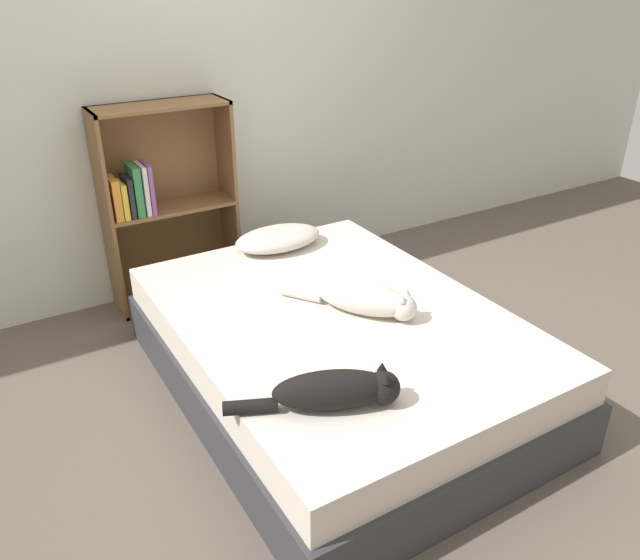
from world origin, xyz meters
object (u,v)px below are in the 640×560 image
(cat_dark, at_px, (337,390))
(bed, at_px, (336,351))
(bookshelf, at_px, (162,203))
(pillow, at_px, (278,238))
(cat_light, at_px, (364,299))

(cat_dark, bearing_deg, bed, 81.74)
(cat_dark, bearing_deg, bookshelf, 114.00)
(pillow, xyz_separation_m, cat_dark, (-0.45, -1.31, 0.01))
(cat_light, relative_size, cat_dark, 0.99)
(cat_dark, xyz_separation_m, bookshelf, (-0.00, 1.81, 0.12))
(cat_dark, bearing_deg, pillow, 94.71)
(pillow, bearing_deg, cat_dark, -109.13)
(bed, distance_m, pillow, 0.81)
(cat_dark, bearing_deg, cat_light, 71.33)
(pillow, bearing_deg, bed, -98.19)
(bed, height_order, cat_light, cat_light)
(bed, xyz_separation_m, cat_dark, (-0.34, -0.55, 0.27))
(cat_light, xyz_separation_m, bookshelf, (-0.45, 1.32, 0.12))
(bookshelf, bearing_deg, bed, -74.54)
(bed, height_order, bookshelf, bookshelf)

